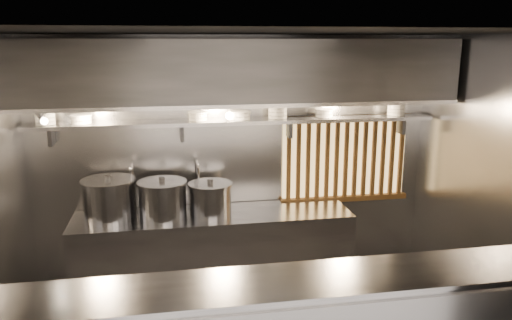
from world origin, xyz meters
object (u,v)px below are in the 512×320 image
object	(u,v)px
stock_pot_right	(211,199)
stock_pot_mid	(109,199)
stock_pot_left	(163,200)
pendant_bulb	(230,116)
heat_lamp	(41,115)

from	to	relation	value
stock_pot_right	stock_pot_mid	bearing A→B (deg)	177.58
stock_pot_left	stock_pot_mid	distance (m)	0.55
stock_pot_left	pendant_bulb	bearing A→B (deg)	7.49
stock_pot_mid	stock_pot_right	distance (m)	1.06
heat_lamp	stock_pot_mid	xyz separation A→B (m)	(0.51, 0.32, -0.95)
pendant_bulb	stock_pot_left	size ratio (longest dim) A/B	0.35
pendant_bulb	stock_pot_left	world-z (taller)	pendant_bulb
pendant_bulb	stock_pot_mid	world-z (taller)	pendant_bulb
heat_lamp	pendant_bulb	bearing A→B (deg)	11.00
heat_lamp	stock_pot_left	bearing A→B (deg)	13.37
pendant_bulb	stock_pot_mid	xyz separation A→B (m)	(-1.28, -0.03, -0.84)
stock_pot_right	heat_lamp	bearing A→B (deg)	-170.04
stock_pot_right	stock_pot_left	bearing A→B (deg)	-177.43
stock_pot_left	stock_pot_mid	xyz separation A→B (m)	(-0.55, 0.07, 0.01)
pendant_bulb	stock_pot_left	distance (m)	1.13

